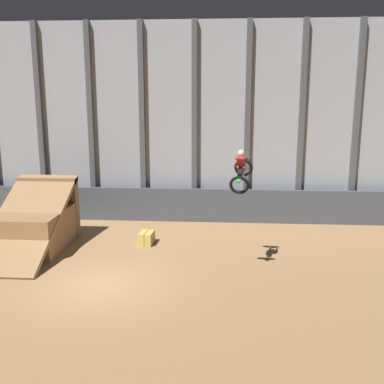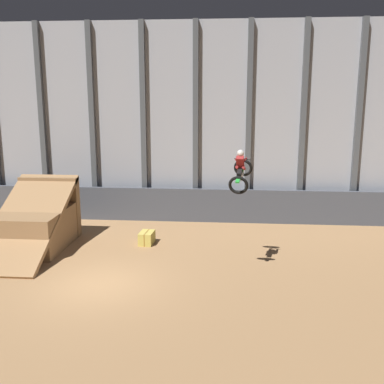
{
  "view_description": "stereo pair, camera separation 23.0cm",
  "coord_description": "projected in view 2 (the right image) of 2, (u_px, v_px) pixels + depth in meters",
  "views": [
    {
      "loc": [
        4.31,
        -14.66,
        6.61
      ],
      "look_at": [
        3.0,
        3.91,
        2.61
      ],
      "focal_mm": 42.0,
      "sensor_mm": 36.0,
      "label": 1
    },
    {
      "loc": [
        4.54,
        -14.64,
        6.61
      ],
      "look_at": [
        3.0,
        3.91,
        2.61
      ],
      "focal_mm": 42.0,
      "sensor_mm": 36.0,
      "label": 2
    }
  ],
  "objects": [
    {
      "name": "rider_bike_solo",
      "position": [
        241.0,
        171.0,
        16.71
      ],
      "size": [
        0.97,
        1.9,
        1.64
      ],
      "rotation": [
        0.31,
        0.0,
        -0.15
      ],
      "color": "black"
    },
    {
      "name": "dirt_ramp",
      "position": [
        37.0,
        223.0,
        20.06
      ],
      "size": [
        2.79,
        5.63,
        3.03
      ],
      "color": "#966F48",
      "rests_on": "ground_plane"
    },
    {
      "name": "ground_plane",
      "position": [
        99.0,
        285.0,
        16.02
      ],
      "size": [
        60.0,
        60.0,
        0.0
      ],
      "primitive_type": "plane",
      "color": "#9E754C"
    },
    {
      "name": "lower_barrier",
      "position": [
        144.0,
        204.0,
        24.13
      ],
      "size": [
        31.36,
        0.2,
        1.79
      ],
      "color": "#474C56",
      "rests_on": "ground_plane"
    },
    {
      "name": "arena_back_wall",
      "position": [
        144.0,
        123.0,
        23.87
      ],
      "size": [
        32.0,
        0.4,
        10.39
      ],
      "color": "#A3A8B2",
      "rests_on": "ground_plane"
    },
    {
      "name": "hay_bale_trackside",
      "position": [
        147.0,
        238.0,
        20.41
      ],
      "size": [
        0.67,
        0.94,
        0.57
      ],
      "rotation": [
        0.0,
        0.0,
        1.5
      ],
      "color": "#CCB751",
      "rests_on": "ground_plane"
    }
  ]
}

